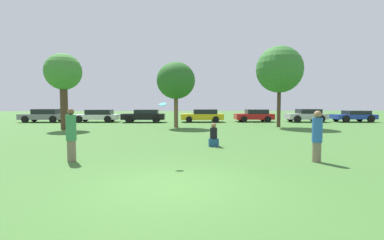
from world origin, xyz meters
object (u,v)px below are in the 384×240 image
person_thrower (71,135)px  parked_car_yellow (203,115)px  parked_car_white (97,115)px  parked_car_black (144,116)px  parked_car_red (254,115)px  bystander_sitting (214,137)px  parked_car_silver (306,115)px  parked_car_blue (354,116)px  tree_2 (280,70)px  tree_1 (176,81)px  person_catcher (317,136)px  tree_0 (63,73)px  frisbee (163,104)px  parked_car_grey (44,115)px

person_thrower → parked_car_yellow: (5.80, 18.92, -0.22)m
parked_car_white → parked_car_black: bearing=173.0°
person_thrower → parked_car_red: bearing=62.8°
bystander_sitting → parked_car_yellow: (0.73, 15.85, 0.23)m
parked_car_white → parked_car_silver: (21.00, -0.72, 0.03)m
bystander_sitting → parked_car_blue: size_ratio=0.26×
tree_2 → parked_car_yellow: bearing=132.6°
parked_car_white → parked_car_yellow: parked_car_yellow is taller
person_thrower → parked_car_yellow: person_thrower is taller
bystander_sitting → parked_car_black: bearing=108.0°
parked_car_white → person_thrower: bearing=104.3°
tree_2 → tree_1: bearing=-179.2°
person_catcher → parked_car_yellow: person_catcher is taller
person_catcher → parked_car_silver: 20.65m
parked_car_red → parked_car_yellow: bearing=2.1°
tree_0 → parked_car_yellow: size_ratio=1.30×
parked_car_red → parked_car_white: bearing=-0.3°
person_thrower → person_catcher: bearing=0.0°
tree_2 → parked_car_blue: 11.80m
parked_car_blue → parked_car_black: bearing=-0.3°
parked_car_blue → bystander_sitting: bearing=44.3°
parked_car_silver → parked_car_black: bearing=0.1°
bystander_sitting → parked_car_black: (-5.07, 15.59, 0.24)m
bystander_sitting → parked_car_black: parked_car_black is taller
parked_car_black → parked_car_silver: bearing=-179.9°
bystander_sitting → tree_1: tree_1 is taller
tree_2 → parked_car_silver: bearing=50.0°
frisbee → tree_2: tree_2 is taller
parked_car_red → parked_car_silver: parked_car_silver is taller
tree_2 → parked_car_white: (-16.17, 6.46, -3.88)m
tree_2 → frisbee: bearing=-122.3°
frisbee → parked_car_yellow: frisbee is taller
parked_car_red → parked_car_silver: size_ratio=1.00×
person_thrower → person_catcher: size_ratio=1.04×
tree_1 → parked_car_grey: bearing=153.6°
parked_car_white → parked_car_blue: parked_car_white is taller
parked_car_white → parked_car_blue: 25.82m
person_thrower → parked_car_black: bearing=92.9°
person_thrower → parked_car_black: (0.00, 18.65, -0.21)m
bystander_sitting → parked_car_grey: 22.13m
person_catcher → tree_0: 17.87m
parked_car_blue → tree_2: bearing=30.5°
frisbee → bystander_sitting: bearing=59.7°
person_catcher → tree_0: bearing=-39.7°
person_thrower → tree_1: tree_1 is taller
parked_car_grey → parked_car_silver: size_ratio=1.12×
tree_1 → tree_2: size_ratio=0.80×
parked_car_yellow → parked_car_silver: size_ratio=1.10×
parked_car_white → parked_car_black: 4.82m
tree_0 → parked_car_grey: (-5.13, 7.77, -3.37)m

